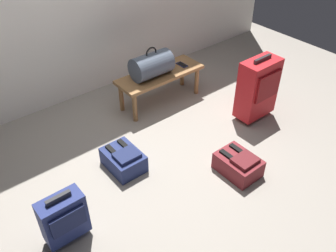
% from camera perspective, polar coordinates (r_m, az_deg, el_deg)
% --- Properties ---
extents(ground_plane, '(6.60, 6.60, 0.00)m').
position_cam_1_polar(ground_plane, '(3.33, -0.33, -5.92)').
color(ground_plane, gray).
extents(bench, '(1.00, 0.36, 0.37)m').
position_cam_1_polar(bench, '(3.98, -1.27, 7.80)').
color(bench, olive).
rests_on(bench, ground).
extents(duffel_bag_slate, '(0.44, 0.26, 0.34)m').
position_cam_1_polar(duffel_bag_slate, '(3.83, -2.64, 9.70)').
color(duffel_bag_slate, '#475160').
rests_on(duffel_bag_slate, bench).
extents(cell_phone, '(0.07, 0.14, 0.01)m').
position_cam_1_polar(cell_phone, '(4.11, 2.26, 9.78)').
color(cell_phone, '#191E4C').
rests_on(cell_phone, bench).
extents(suitcase_upright_red, '(0.42, 0.25, 0.71)m').
position_cam_1_polar(suitcase_upright_red, '(3.80, 14.18, 5.93)').
color(suitcase_upright_red, red).
rests_on(suitcase_upright_red, ground).
extents(suitcase_small_navy, '(0.32, 0.19, 0.46)m').
position_cam_1_polar(suitcase_small_navy, '(2.71, -16.33, -13.88)').
color(suitcase_small_navy, navy).
rests_on(suitcase_small_navy, ground).
extents(backpack_navy, '(0.28, 0.38, 0.21)m').
position_cam_1_polar(backpack_navy, '(3.25, -7.11, -5.32)').
color(backpack_navy, navy).
rests_on(backpack_navy, ground).
extents(backpack_maroon, '(0.28, 0.38, 0.21)m').
position_cam_1_polar(backpack_maroon, '(3.24, 11.19, -6.03)').
color(backpack_maroon, maroon).
rests_on(backpack_maroon, ground).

